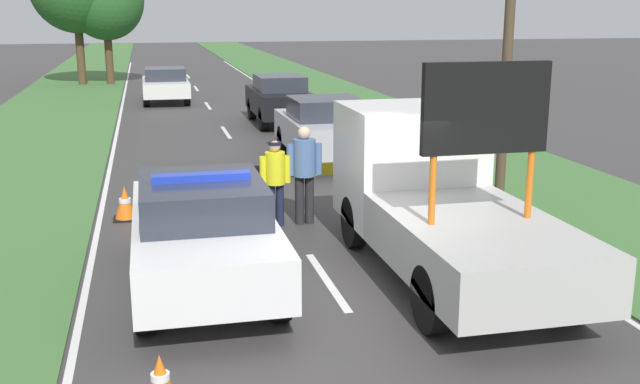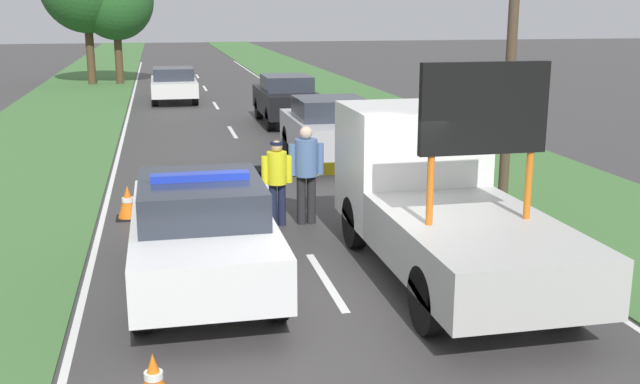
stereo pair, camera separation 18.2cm
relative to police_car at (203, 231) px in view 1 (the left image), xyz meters
The scene contains 15 objects.
ground_plane 2.06m from the police_car, 21.73° to the right, with size 160.00×160.00×0.00m, color #3D3A3A.
lane_markings 15.56m from the police_car, 83.53° to the left, with size 6.90×62.01×0.01m.
grass_verge_left 19.75m from the police_car, 101.97° to the left, with size 4.68×120.00×0.03m.
grass_verge_right 20.76m from the police_car, 68.52° to the left, with size 4.68×120.00×0.03m.
police_car is the anchor object (origin of this frame).
work_truck 3.52m from the police_car, ahead, with size 2.10×5.52×3.21m.
road_barrier 3.79m from the police_car, 60.68° to the left, with size 2.85×0.08×1.02m.
police_officer 3.18m from the police_car, 61.61° to the left, with size 0.56×0.36×1.57m.
pedestrian_civilian 3.49m from the police_car, 53.96° to the left, with size 0.65×0.41×1.81m.
traffic_cone_near_police 4.05m from the police_car, 106.85° to the left, with size 0.46×0.46×0.64m.
traffic_cone_centre_front 3.35m from the police_car, 101.98° to the right, with size 0.40×0.40×0.55m.
queued_car_sedan_silver 9.07m from the police_car, 65.72° to the left, with size 1.93×3.98×1.66m.
queued_car_sedan_black 15.42m from the police_car, 75.96° to the left, with size 1.76×4.32×1.66m.
queued_car_van_white 22.08m from the police_car, 89.64° to the left, with size 1.86×4.27×1.44m.
roadside_tree_near_left 30.71m from the police_car, 94.58° to the left, with size 3.87×3.87×6.31m.
Camera 1 is at (-2.42, -9.46, 3.86)m, focal length 42.00 mm.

